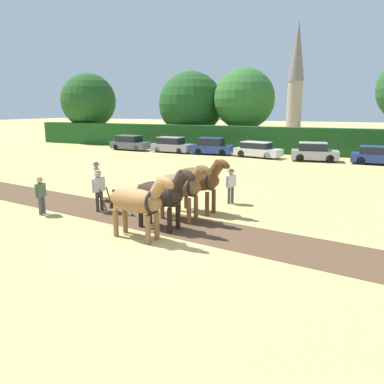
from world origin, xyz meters
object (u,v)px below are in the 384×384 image
(draft_horse_lead_left, at_px, (138,201))
(plow, at_px, (120,206))
(tree_center_left, at_px, (244,99))
(draft_horse_trail_right, at_px, (198,179))
(draft_horse_lead_right, at_px, (161,194))
(farmer_onlooker_left, at_px, (41,193))
(farmer_onlooker_right, at_px, (97,177))
(parked_car_center_left, at_px, (212,147))
(parked_car_left, at_px, (172,145))
(farmer_at_plow, at_px, (99,187))
(parked_car_far_left, at_px, (130,143))
(tree_far_left, at_px, (89,101))
(parked_car_right, at_px, (378,156))
(church_spire, at_px, (296,73))
(tree_left, at_px, (191,104))
(draft_horse_trail_left, at_px, (181,186))
(parked_car_center, at_px, (257,150))
(parked_car_center_right, at_px, (314,152))
(farmer_beside_team, at_px, (231,184))

(draft_horse_lead_left, relative_size, plow, 1.69)
(tree_center_left, relative_size, draft_horse_trail_right, 3.08)
(draft_horse_lead_right, distance_m, farmer_onlooker_left, 5.56)
(draft_horse_lead_left, distance_m, farmer_onlooker_right, 6.74)
(farmer_onlooker_left, xyz_separation_m, parked_car_center_left, (-1.35, 22.42, -0.16))
(draft_horse_trail_right, height_order, parked_car_left, draft_horse_trail_right)
(draft_horse_lead_right, distance_m, farmer_at_plow, 3.78)
(draft_horse_lead_right, bearing_deg, parked_car_left, 124.41)
(parked_car_far_left, bearing_deg, parked_car_left, 2.73)
(farmer_onlooker_right, bearing_deg, tree_far_left, 79.08)
(parked_car_right, bearing_deg, parked_car_left, 179.81)
(church_spire, relative_size, farmer_onlooker_left, 13.60)
(draft_horse_lead_left, relative_size, parked_car_right, 0.69)
(tree_center_left, bearing_deg, draft_horse_trail_right, -76.43)
(church_spire, distance_m, parked_car_far_left, 50.30)
(tree_left, distance_m, draft_horse_trail_left, 31.24)
(parked_car_center_left, bearing_deg, plow, -83.22)
(parked_car_center, relative_size, parked_car_center_right, 1.10)
(parked_car_center_right, bearing_deg, draft_horse_trail_right, -106.57)
(farmer_beside_team, bearing_deg, parked_car_right, 98.51)
(tree_far_left, relative_size, plow, 5.16)
(church_spire, distance_m, draft_horse_trail_right, 68.80)
(farmer_beside_team, distance_m, parked_car_left, 21.09)
(draft_horse_lead_right, height_order, parked_car_left, draft_horse_lead_right)
(parked_car_center_left, height_order, parked_car_center_right, parked_car_center_left)
(church_spire, distance_m, farmer_beside_team, 66.99)
(draft_horse_lead_right, xyz_separation_m, draft_horse_trail_left, (0.15, 1.31, 0.07))
(draft_horse_trail_left, bearing_deg, parked_car_center_left, 116.00)
(tree_center_left, bearing_deg, parked_car_far_left, -143.03)
(tree_left, height_order, parked_car_right, tree_left)
(farmer_at_plow, xyz_separation_m, farmer_onlooker_left, (-1.88, -1.44, -0.15))
(parked_car_center, xyz_separation_m, parked_car_right, (9.86, -0.07, 0.01))
(draft_horse_trail_left, bearing_deg, draft_horse_trail_right, 90.02)
(tree_far_left, relative_size, parked_car_right, 2.12)
(draft_horse_lead_left, relative_size, parked_car_center, 0.65)
(tree_left, relative_size, tree_center_left, 0.99)
(farmer_onlooker_right, height_order, parked_car_center_right, farmer_onlooker_right)
(tree_center_left, bearing_deg, parked_car_center_left, -95.71)
(draft_horse_trail_left, xyz_separation_m, parked_car_center_right, (2.50, 19.96, -0.64))
(draft_horse_lead_left, bearing_deg, tree_center_left, 108.19)
(farmer_beside_team, xyz_separation_m, parked_car_far_left, (-17.33, 17.09, -0.21))
(draft_horse_lead_right, xyz_separation_m, draft_horse_trail_right, (0.32, 2.62, 0.13))
(tree_far_left, relative_size, parked_car_center_right, 2.17)
(church_spire, relative_size, plow, 12.81)
(farmer_onlooker_left, height_order, farmer_onlooker_right, farmer_onlooker_right)
(parked_car_far_left, height_order, parked_car_right, parked_car_far_left)
(tree_center_left, height_order, draft_horse_trail_right, tree_center_left)
(tree_far_left, distance_m, draft_horse_lead_left, 39.37)
(draft_horse_trail_left, bearing_deg, parked_car_left, 126.21)
(tree_far_left, relative_size, parked_car_center, 1.98)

